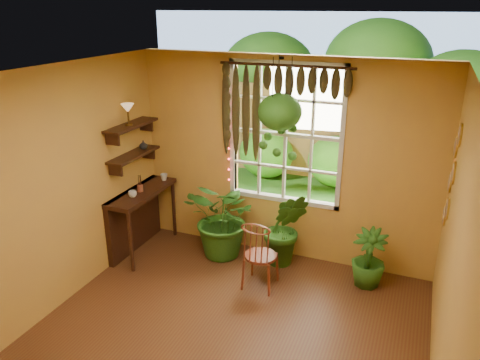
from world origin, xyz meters
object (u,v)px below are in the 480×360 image
Objects in this scene: counter_ledge at (137,213)px; potted_plant_left at (225,219)px; potted_plant_mid at (285,229)px; windsor_chair at (260,265)px; hanging_basket at (280,117)px.

potted_plant_left is (1.22, 0.27, 0.01)m from counter_ledge.
windsor_chair is at bearing -100.78° from potted_plant_mid.
windsor_chair is at bearing -88.09° from hanging_basket.
potted_plant_left is at bearing 141.94° from windsor_chair.
potted_plant_mid reaches higher than counter_ledge.
counter_ledge is at bearing -167.49° from potted_plant_left.
hanging_basket is (0.67, 0.18, 1.41)m from potted_plant_left.
potted_plant_left is 0.89× the size of hanging_basket.
counter_ledge is 0.95× the size of hanging_basket.
counter_ledge is 1.14× the size of windsor_chair.
potted_plant_left is at bearing -173.18° from potted_plant_mid.
windsor_chair reaches higher than potted_plant_mid.
hanging_basket reaches higher than windsor_chair.
windsor_chair is 1.82m from hanging_basket.
windsor_chair is 0.94× the size of potted_plant_left.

